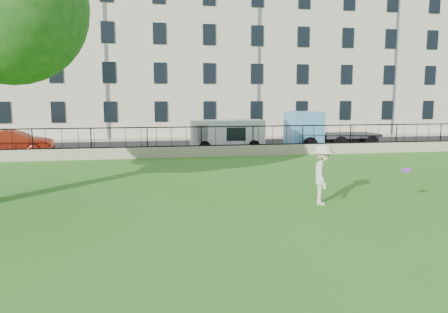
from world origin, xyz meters
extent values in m
plane|color=#396D1A|center=(0.00, 0.00, 0.00)|extent=(120.00, 120.00, 0.00)
cube|color=tan|center=(0.00, 12.00, 0.30)|extent=(50.00, 0.40, 0.60)
cube|color=black|center=(0.00, 12.00, 0.63)|extent=(50.00, 0.05, 0.06)
cube|color=black|center=(0.00, 12.00, 1.70)|extent=(50.00, 0.05, 0.06)
cube|color=black|center=(0.00, 16.70, 0.01)|extent=(60.00, 9.00, 0.01)
cube|color=tan|center=(0.00, 21.90, 0.06)|extent=(60.00, 1.40, 0.12)
cube|color=beige|center=(0.00, 27.60, 6.50)|extent=(56.00, 10.00, 13.00)
sphere|color=#1B5516|center=(-6.72, 1.27, 5.95)|extent=(4.43, 4.43, 4.43)
imported|color=beige|center=(2.50, 0.48, 0.96)|extent=(1.09, 1.40, 1.91)
cylinder|color=purple|center=(4.70, -0.59, 1.22)|extent=(0.34, 0.35, 0.12)
imported|color=maroon|center=(-10.66, 14.49, 0.72)|extent=(4.39, 1.58, 1.44)
cube|color=silver|center=(2.00, 14.80, 0.95)|extent=(4.54, 1.79, 1.90)
cube|color=#5C9FD7|center=(8.78, 14.40, 1.22)|extent=(5.93, 2.46, 2.43)
camera|label=1|loc=(-2.88, -12.38, 3.44)|focal=35.00mm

